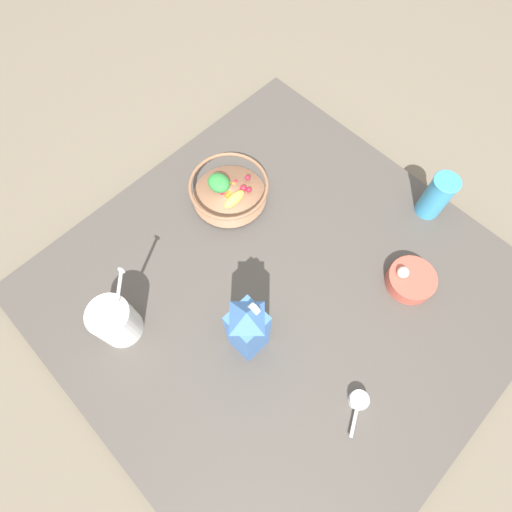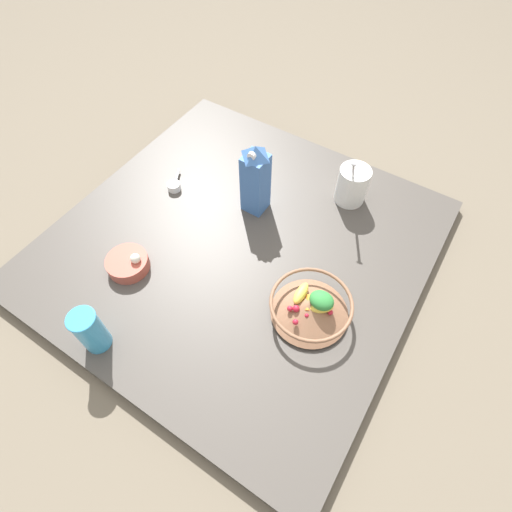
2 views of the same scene
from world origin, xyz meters
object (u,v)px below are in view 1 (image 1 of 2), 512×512
at_px(milk_carton, 248,329).
at_px(drinking_cup, 437,196).
at_px(fruit_bowl, 229,190).
at_px(yogurt_tub, 115,321).
at_px(garlic_bowl, 410,280).

distance_m(milk_carton, drinking_cup, 0.63).
distance_m(fruit_bowl, milk_carton, 0.43).
height_order(fruit_bowl, milk_carton, milk_carton).
distance_m(fruit_bowl, yogurt_tub, 0.46).
xyz_separation_m(milk_carton, yogurt_tub, (0.24, 0.20, -0.06)).
distance_m(fruit_bowl, drinking_cup, 0.57).
bearing_deg(fruit_bowl, drinking_cup, -139.01).
relative_size(drinking_cup, garlic_bowl, 1.15).
bearing_deg(yogurt_tub, milk_carton, -140.90).
height_order(drinking_cup, garlic_bowl, drinking_cup).
bearing_deg(yogurt_tub, fruit_bowl, -78.38).
xyz_separation_m(milk_carton, drinking_cup, (-0.09, -0.62, -0.05)).
height_order(fruit_bowl, yogurt_tub, yogurt_tub).
bearing_deg(garlic_bowl, milk_carton, 65.45).
height_order(milk_carton, garlic_bowl, milk_carton).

